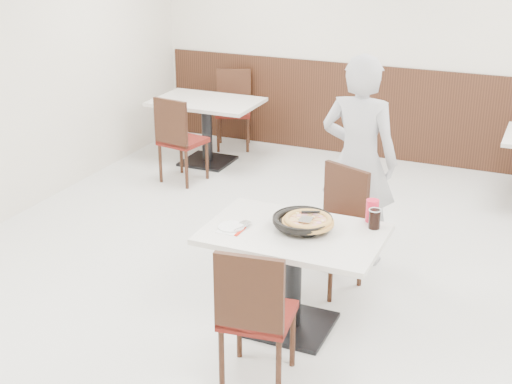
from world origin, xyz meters
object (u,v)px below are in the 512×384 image
at_px(main_table, 293,280).
at_px(pizza_pan, 302,223).
at_px(diner_person, 359,161).
at_px(cola_glass, 375,219).
at_px(chair_near, 258,312).
at_px(chair_far, 329,230).
at_px(bg_chair_left_near, 183,139).
at_px(side_plate, 231,227).
at_px(pizza, 308,222).
at_px(bg_table_left, 207,132).
at_px(red_cup, 372,211).
at_px(bg_chair_left_far, 233,110).

xyz_separation_m(main_table, pizza_pan, (0.04, 0.06, 0.42)).
bearing_deg(diner_person, cola_glass, 113.75).
relative_size(chair_near, cola_glass, 7.31).
height_order(chair_far, bg_chair_left_near, same).
bearing_deg(side_plate, pizza, 19.42).
distance_m(side_plate, bg_table_left, 3.56).
height_order(cola_glass, bg_chair_left_near, bg_chair_left_near).
relative_size(main_table, pizza_pan, 3.12).
height_order(chair_near, red_cup, chair_near).
distance_m(pizza_pan, bg_chair_left_far, 4.16).
relative_size(pizza_pan, bg_chair_left_far, 0.40).
height_order(pizza_pan, cola_glass, cola_glass).
xyz_separation_m(chair_far, bg_chair_left_near, (-2.18, 1.62, 0.00)).
bearing_deg(main_table, pizza, 34.31).
bearing_deg(red_cup, side_plate, -149.86).
bearing_deg(pizza_pan, red_cup, 38.29).
relative_size(side_plate, diner_person, 0.10).
height_order(red_cup, bg_chair_left_far, bg_chair_left_far).
height_order(main_table, cola_glass, cola_glass).
xyz_separation_m(red_cup, bg_chair_left_far, (-2.58, 3.21, -0.35)).
relative_size(chair_far, bg_table_left, 0.79).
relative_size(chair_far, red_cup, 5.94).
relative_size(chair_far, bg_chair_left_far, 1.00).
bearing_deg(bg_chair_left_far, main_table, 98.48).
bearing_deg(main_table, pizza_pan, 57.18).
height_order(cola_glass, bg_chair_left_far, bg_chair_left_far).
bearing_deg(pizza_pan, diner_person, 87.31).
bearing_deg(pizza, chair_far, 93.98).
bearing_deg(pizza, bg_table_left, 128.09).
relative_size(pizza, bg_chair_left_near, 0.37).
height_order(chair_near, cola_glass, chair_near).
bearing_deg(bg_table_left, chair_near, -58.47).
xyz_separation_m(main_table, chair_far, (0.04, 0.68, 0.10)).
bearing_deg(red_cup, pizza, -138.19).
height_order(chair_near, bg_table_left, chair_near).
height_order(chair_near, pizza_pan, chair_near).
height_order(pizza, diner_person, diner_person).
relative_size(red_cup, bg_chair_left_far, 0.17).
bearing_deg(chair_far, red_cup, 164.79).
bearing_deg(bg_table_left, chair_far, -45.50).
bearing_deg(diner_person, bg_chair_left_far, -44.52).
relative_size(red_cup, bg_chair_left_near, 0.17).
xyz_separation_m(pizza, side_plate, (-0.49, -0.17, -0.05)).
bearing_deg(cola_glass, bg_table_left, 134.93).
xyz_separation_m(pizza, diner_person, (0.01, 1.18, 0.07)).
bearing_deg(chair_far, pizza_pan, 112.51).
bearing_deg(main_table, bg_table_left, 126.58).
bearing_deg(main_table, diner_person, 85.68).
bearing_deg(chair_far, main_table, 109.31).
height_order(chair_far, bg_chair_left_far, same).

